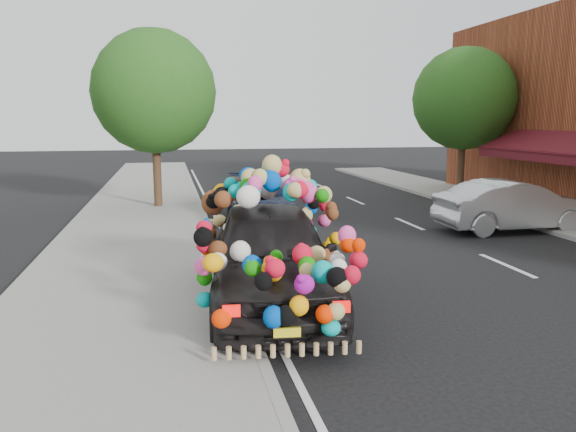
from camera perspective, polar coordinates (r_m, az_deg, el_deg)
name	(u,v)px	position (r m, az deg, el deg)	size (l,w,h in m)	color
ground	(346,275)	(11.40, 5.89, -5.99)	(100.00, 100.00, 0.00)	black
sidewalk	(124,285)	(10.89, -16.33, -6.76)	(4.00, 60.00, 0.12)	gray
kerb	(229,279)	(10.91, -6.01, -6.36)	(0.15, 60.00, 0.13)	gray
lane_markings	(506,265)	(12.94, 21.29, -4.68)	(6.00, 50.00, 0.01)	silver
tree_near_sidewalk	(154,92)	(19.96, -13.46, 12.19)	(4.20, 4.20, 6.13)	#332114
tree_far_b	(464,99)	(23.42, 17.47, 11.29)	(4.00, 4.00, 5.90)	#332114
plush_art_car	(270,234)	(9.31, -1.81, -1.80)	(2.87, 5.40, 2.35)	black
navy_sedan	(259,199)	(17.33, -2.98, 1.72)	(1.87, 4.59, 1.33)	#0B1732
silver_hatchback	(514,206)	(16.87, 22.00, 0.97)	(1.51, 4.34, 1.43)	#B3B5BB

